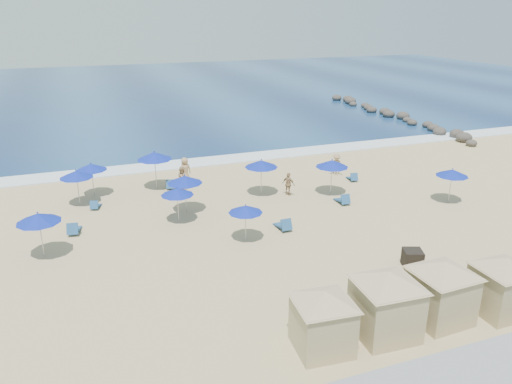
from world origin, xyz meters
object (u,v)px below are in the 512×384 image
(umbrella_0, at_px, (76,174))
(beachgoer_1, at_px, (288,184))
(umbrella_5, at_px, (185,180))
(umbrella_8, at_px, (332,164))
(cabana_0, at_px, (323,313))
(umbrella_6, at_px, (246,209))
(beachgoer_2, at_px, (336,165))
(umbrella_1, at_px, (38,218))
(umbrella_3, at_px, (177,192))
(cabana_2, at_px, (442,283))
(cabana_3, at_px, (504,278))
(rock_jetty, at_px, (394,115))
(cabana_1, at_px, (387,295))
(beachgoer_0, at_px, (183,179))
(umbrella_2, at_px, (91,167))
(beachgoer_3, at_px, (185,170))
(umbrella_4, at_px, (154,156))
(umbrella_9, at_px, (452,173))
(umbrella_7, at_px, (261,164))
(trash_bin, at_px, (412,259))

(umbrella_0, xyz_separation_m, beachgoer_1, (13.19, -3.02, -1.27))
(umbrella_5, xyz_separation_m, umbrella_8, (9.84, -0.27, 0.04))
(umbrella_0, bearing_deg, cabana_0, -66.72)
(umbrella_6, bearing_deg, cabana_0, -92.33)
(cabana_0, xyz_separation_m, umbrella_0, (-7.83, 18.19, 0.53))
(cabana_0, bearing_deg, umbrella_8, 60.54)
(beachgoer_2, bearing_deg, umbrella_0, -144.55)
(umbrella_1, distance_m, umbrella_3, 7.56)
(cabana_2, relative_size, cabana_3, 1.05)
(cabana_2, distance_m, beachgoer_1, 15.18)
(umbrella_5, bearing_deg, umbrella_3, -119.37)
(rock_jetty, distance_m, beachgoer_1, 28.53)
(cabana_1, relative_size, beachgoer_0, 2.66)
(umbrella_3, height_order, beachgoer_0, umbrella_3)
(umbrella_2, distance_m, beachgoer_3, 6.43)
(umbrella_2, distance_m, umbrella_4, 4.18)
(umbrella_8, relative_size, beachgoer_3, 1.32)
(rock_jetty, height_order, umbrella_1, umbrella_1)
(cabana_3, xyz_separation_m, beachgoer_0, (-9.02, 18.72, -0.67))
(umbrella_2, bearing_deg, beachgoer_2, -5.86)
(rock_jetty, bearing_deg, umbrella_5, -145.87)
(umbrella_8, xyz_separation_m, beachgoer_0, (-9.21, 3.93, -1.26))
(umbrella_0, bearing_deg, umbrella_6, -46.32)
(umbrella_8, bearing_deg, umbrella_5, 178.42)
(cabana_3, height_order, beachgoer_2, cabana_3)
(umbrella_9, height_order, beachgoer_0, umbrella_9)
(cabana_3, bearing_deg, rock_jetty, 61.24)
(umbrella_2, height_order, beachgoer_3, umbrella_2)
(beachgoer_3, bearing_deg, umbrella_3, 61.56)
(umbrella_2, height_order, umbrella_7, umbrella_7)
(umbrella_4, relative_size, umbrella_7, 1.08)
(cabana_3, xyz_separation_m, umbrella_6, (-7.54, 9.99, 0.26))
(trash_bin, relative_size, umbrella_6, 0.42)
(trash_bin, distance_m, cabana_2, 4.51)
(umbrella_4, xyz_separation_m, umbrella_7, (6.39, -3.69, -0.18))
(umbrella_1, bearing_deg, cabana_0, -49.20)
(cabana_0, height_order, cabana_3, cabana_3)
(beachgoer_0, bearing_deg, umbrella_3, -162.57)
(trash_bin, xyz_separation_m, umbrella_2, (-13.83, 15.63, 1.57))
(umbrella_6, relative_size, beachgoer_3, 1.12)
(trash_bin, height_order, cabana_1, cabana_1)
(umbrella_5, bearing_deg, cabana_1, -73.48)
(umbrella_1, height_order, umbrella_4, umbrella_4)
(umbrella_4, bearing_deg, beachgoer_2, -7.56)
(umbrella_3, relative_size, umbrella_9, 0.95)
(cabana_3, bearing_deg, beachgoer_0, 115.73)
(umbrella_5, bearing_deg, beachgoer_1, 4.18)
(rock_jetty, height_order, umbrella_3, umbrella_3)
(trash_bin, bearing_deg, umbrella_4, 142.76)
(cabana_1, distance_m, beachgoer_2, 19.55)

